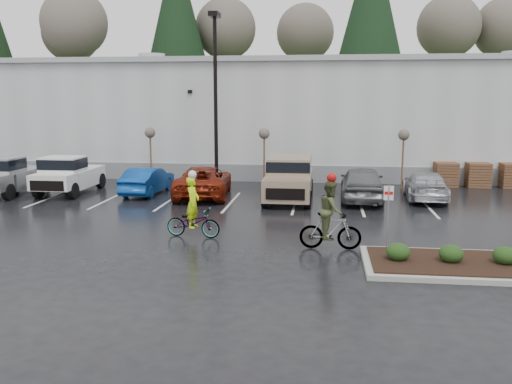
# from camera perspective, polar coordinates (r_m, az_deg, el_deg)

# --- Properties ---
(ground) EXTENTS (120.00, 120.00, 0.00)m
(ground) POSITION_cam_1_polar(r_m,az_deg,el_deg) (17.50, 1.08, -6.25)
(ground) COLOR black
(ground) RESTS_ON ground
(warehouse) EXTENTS (60.50, 15.50, 7.20)m
(warehouse) POSITION_cam_1_polar(r_m,az_deg,el_deg) (38.77, 4.57, 8.10)
(warehouse) COLOR #B1B4B6
(warehouse) RESTS_ON ground
(wooded_ridge) EXTENTS (80.00, 25.00, 6.00)m
(wooded_ridge) POSITION_cam_1_polar(r_m,az_deg,el_deg) (61.77, 5.55, 8.16)
(wooded_ridge) COLOR #263E19
(wooded_ridge) RESTS_ON ground
(lamppost) EXTENTS (0.50, 1.00, 9.22)m
(lamppost) POSITION_cam_1_polar(r_m,az_deg,el_deg) (29.30, -4.30, 11.50)
(lamppost) COLOR black
(lamppost) RESTS_ON ground
(sapling_west) EXTENTS (0.60, 0.60, 3.20)m
(sapling_west) POSITION_cam_1_polar(r_m,az_deg,el_deg) (31.35, -11.09, 5.83)
(sapling_west) COLOR #542F21
(sapling_west) RESTS_ON ground
(sapling_mid) EXTENTS (0.60, 0.60, 3.20)m
(sapling_mid) POSITION_cam_1_polar(r_m,az_deg,el_deg) (29.97, 0.87, 5.83)
(sapling_mid) COLOR #542F21
(sapling_mid) RESTS_ON ground
(sapling_east) EXTENTS (0.60, 0.60, 3.20)m
(sapling_east) POSITION_cam_1_polar(r_m,az_deg,el_deg) (30.10, 15.28, 5.50)
(sapling_east) COLOR #542F21
(sapling_east) RESTS_ON ground
(pallet_stack_a) EXTENTS (1.20, 1.20, 1.35)m
(pallet_stack_a) POSITION_cam_1_polar(r_m,az_deg,el_deg) (31.73, 19.33, 1.77)
(pallet_stack_a) COLOR #542F21
(pallet_stack_a) RESTS_ON ground
(pallet_stack_b) EXTENTS (1.20, 1.20, 1.35)m
(pallet_stack_b) POSITION_cam_1_polar(r_m,az_deg,el_deg) (32.13, 22.30, 1.68)
(pallet_stack_b) COLOR #542F21
(pallet_stack_b) RESTS_ON ground
(pallet_stack_c) EXTENTS (1.20, 1.20, 1.35)m
(pallet_stack_c) POSITION_cam_1_polar(r_m,az_deg,el_deg) (32.65, 25.35, 1.59)
(pallet_stack_c) COLOR #542F21
(pallet_stack_c) RESTS_ON ground
(curb_island) EXTENTS (8.00, 3.00, 0.15)m
(curb_island) POSITION_cam_1_polar(r_m,az_deg,el_deg) (17.25, 24.69, -7.17)
(curb_island) COLOR gray
(curb_island) RESTS_ON ground
(mulch_bed) EXTENTS (7.60, 2.60, 0.04)m
(mulch_bed) POSITION_cam_1_polar(r_m,az_deg,el_deg) (17.23, 24.71, -6.87)
(mulch_bed) COLOR black
(mulch_bed) RESTS_ON curb_island
(shrub_a) EXTENTS (0.70, 0.70, 0.52)m
(shrub_a) POSITION_cam_1_polar(r_m,az_deg,el_deg) (16.49, 14.74, -6.12)
(shrub_a) COLOR black
(shrub_a) RESTS_ON curb_island
(shrub_b) EXTENTS (0.70, 0.70, 0.52)m
(shrub_b) POSITION_cam_1_polar(r_m,az_deg,el_deg) (16.76, 19.86, -6.13)
(shrub_b) COLOR black
(shrub_b) RESTS_ON curb_island
(shrub_c) EXTENTS (0.70, 0.70, 0.52)m
(shrub_c) POSITION_cam_1_polar(r_m,az_deg,el_deg) (17.16, 24.77, -6.09)
(shrub_c) COLOR black
(shrub_c) RESTS_ON curb_island
(fire_lane_sign) EXTENTS (0.30, 0.05, 2.20)m
(fire_lane_sign) POSITION_cam_1_polar(r_m,az_deg,el_deg) (17.39, 13.72, -1.87)
(fire_lane_sign) COLOR gray
(fire_lane_sign) RESTS_ON ground
(pickup_silver) EXTENTS (2.10, 5.20, 1.96)m
(pickup_silver) POSITION_cam_1_polar(r_m,az_deg,el_deg) (30.44, -24.37, 1.70)
(pickup_silver) COLOR #A5A7AC
(pickup_silver) RESTS_ON ground
(pickup_white) EXTENTS (2.10, 5.20, 1.96)m
(pickup_white) POSITION_cam_1_polar(r_m,az_deg,el_deg) (29.64, -18.83, 1.85)
(pickup_white) COLOR white
(pickup_white) RESTS_ON ground
(car_blue) EXTENTS (1.71, 4.28, 1.38)m
(car_blue) POSITION_cam_1_polar(r_m,az_deg,el_deg) (28.14, -11.34, 1.19)
(car_blue) COLOR navy
(car_blue) RESTS_ON ground
(car_red) EXTENTS (3.05, 5.66, 1.51)m
(car_red) POSITION_cam_1_polar(r_m,az_deg,el_deg) (27.08, -5.56, 1.14)
(car_red) COLOR maroon
(car_red) RESTS_ON ground
(suv_tan) EXTENTS (2.20, 5.10, 2.06)m
(suv_tan) POSITION_cam_1_polar(r_m,az_deg,el_deg) (25.85, 3.50, 1.36)
(suv_tan) COLOR gray
(suv_tan) RESTS_ON ground
(car_grey) EXTENTS (2.13, 4.99, 1.68)m
(car_grey) POSITION_cam_1_polar(r_m,az_deg,el_deg) (26.27, 11.09, 0.91)
(car_grey) COLOR slate
(car_grey) RESTS_ON ground
(car_far_silver) EXTENTS (2.14, 4.72, 1.34)m
(car_far_silver) POSITION_cam_1_polar(r_m,az_deg,el_deg) (27.39, 17.39, 0.65)
(car_far_silver) COLOR #B5B7BD
(car_far_silver) RESTS_ON ground
(cyclist_hivis) EXTENTS (2.02, 0.91, 2.37)m
(cyclist_hivis) POSITION_cam_1_polar(r_m,az_deg,el_deg) (19.22, -6.64, -2.59)
(cyclist_hivis) COLOR #3F3F44
(cyclist_hivis) RESTS_ON ground
(cyclist_olive) EXTENTS (1.94, 0.93, 2.51)m
(cyclist_olive) POSITION_cam_1_polar(r_m,az_deg,el_deg) (17.69, 7.86, -3.14)
(cyclist_olive) COLOR #3F3F44
(cyclist_olive) RESTS_ON ground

